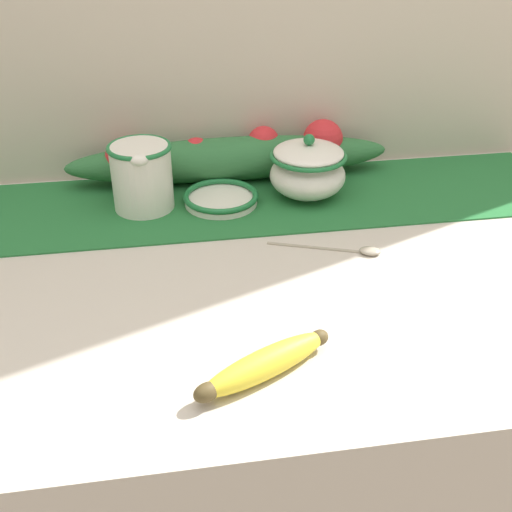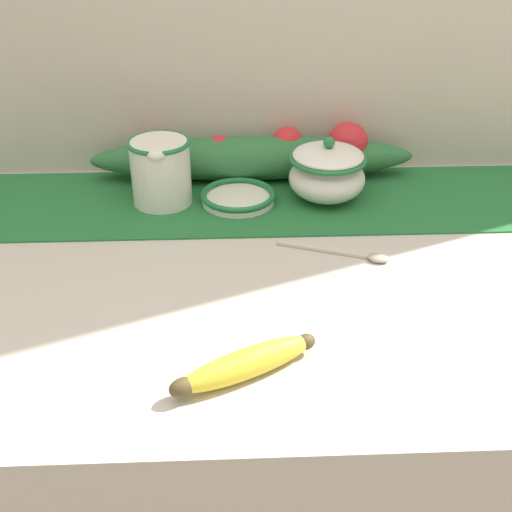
% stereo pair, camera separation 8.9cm
% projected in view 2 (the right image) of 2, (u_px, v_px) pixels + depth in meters
% --- Properties ---
extents(countertop, '(1.30, 0.73, 0.87)m').
position_uv_depth(countertop, '(260.00, 465.00, 1.19)').
color(countertop, beige).
rests_on(countertop, ground_plane).
extents(table_runner, '(1.20, 0.27, 0.00)m').
position_uv_depth(table_runner, '(255.00, 201.00, 1.15)').
color(table_runner, '#236B33').
rests_on(table_runner, countertop).
extents(cream_pitcher, '(0.11, 0.13, 0.12)m').
position_uv_depth(cream_pitcher, '(161.00, 169.00, 1.12)').
color(cream_pitcher, white).
rests_on(cream_pitcher, countertop).
extents(sugar_bowl, '(0.14, 0.14, 0.12)m').
position_uv_depth(sugar_bowl, '(327.00, 172.00, 1.13)').
color(sugar_bowl, white).
rests_on(sugar_bowl, countertop).
extents(small_dish, '(0.13, 0.13, 0.02)m').
position_uv_depth(small_dish, '(238.00, 197.00, 1.14)').
color(small_dish, white).
rests_on(small_dish, countertop).
extents(banana, '(0.18, 0.11, 0.04)m').
position_uv_depth(banana, '(246.00, 364.00, 0.75)').
color(banana, yellow).
rests_on(banana, countertop).
extents(spoon, '(0.17, 0.07, 0.01)m').
position_uv_depth(spoon, '(367.00, 257.00, 0.98)').
color(spoon, '#A89E89').
rests_on(spoon, countertop).
extents(poinsettia_garland, '(0.61, 0.09, 0.10)m').
position_uv_depth(poinsettia_garland, '(256.00, 156.00, 1.21)').
color(poinsettia_garland, '#2D6B38').
rests_on(poinsettia_garland, countertop).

